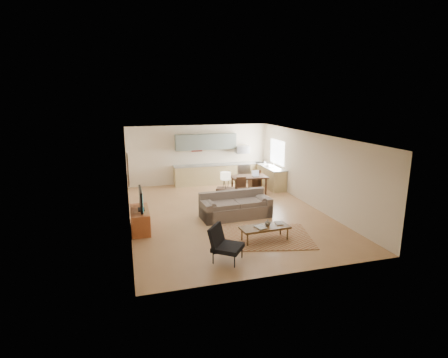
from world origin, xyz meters
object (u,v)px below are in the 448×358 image
object	(u,v)px
coffee_table	(265,233)
tv_credenza	(140,220)
sofa	(236,205)
armchair	(228,244)
console_table	(226,198)
dining_table	(249,185)

from	to	relation	value
coffee_table	tv_credenza	size ratio (longest dim) A/B	1.00
sofa	armchair	bearing A→B (deg)	-114.75
coffee_table	armchair	distance (m)	1.64
coffee_table	console_table	bearing A→B (deg)	90.65
armchair	tv_credenza	world-z (taller)	armchair
sofa	tv_credenza	size ratio (longest dim) A/B	1.74
dining_table	tv_credenza	bearing A→B (deg)	-143.79
coffee_table	dining_table	xyz separation A→B (m)	(1.24, 4.74, 0.16)
sofa	armchair	world-z (taller)	armchair
sofa	armchair	size ratio (longest dim) A/B	2.73
tv_credenza	console_table	distance (m)	3.35
coffee_table	armchair	world-z (taller)	armchair
sofa	console_table	bearing A→B (deg)	89.82
armchair	console_table	distance (m)	4.16
coffee_table	dining_table	distance (m)	4.90
coffee_table	console_table	distance (m)	3.12
tv_credenza	coffee_table	bearing A→B (deg)	-28.32
armchair	tv_credenza	xyz separation A→B (m)	(-1.97, 2.70, -0.12)
sofa	coffee_table	size ratio (longest dim) A/B	1.73
tv_credenza	console_table	bearing A→B (deg)	23.06
armchair	tv_credenza	size ratio (longest dim) A/B	0.64
dining_table	coffee_table	bearing A→B (deg)	-101.33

